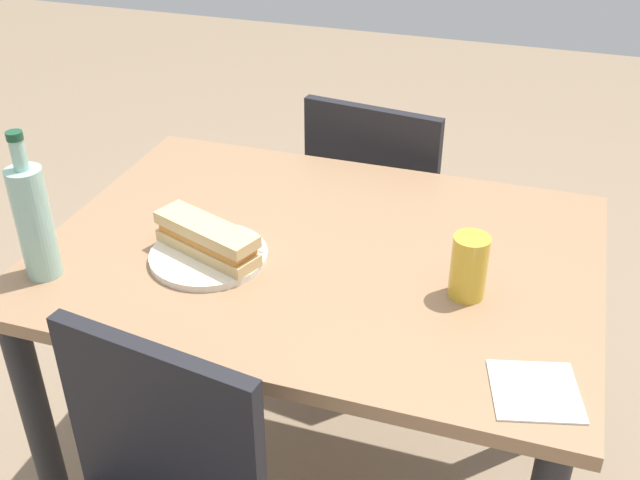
% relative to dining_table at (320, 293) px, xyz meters
% --- Properties ---
extents(dining_table, '(1.14, 0.83, 0.76)m').
position_rel_dining_table_xyz_m(dining_table, '(0.00, 0.00, 0.00)').
color(dining_table, '#997251').
rests_on(dining_table, ground).
extents(chair_far, '(0.45, 0.45, 0.87)m').
position_rel_dining_table_xyz_m(chair_far, '(-0.01, 0.61, -0.14)').
color(chair_far, black).
rests_on(chair_far, ground).
extents(plate_near, '(0.24, 0.24, 0.01)m').
position_rel_dining_table_xyz_m(plate_near, '(-0.20, -0.11, 0.12)').
color(plate_near, silver).
rests_on(plate_near, dining_table).
extents(baguette_sandwich_near, '(0.25, 0.15, 0.07)m').
position_rel_dining_table_xyz_m(baguette_sandwich_near, '(-0.20, -0.11, 0.17)').
color(baguette_sandwich_near, '#DBB77A').
rests_on(baguette_sandwich_near, plate_near).
extents(knife_near, '(0.18, 0.04, 0.01)m').
position_rel_dining_table_xyz_m(knife_near, '(-0.20, -0.06, 0.14)').
color(knife_near, silver).
rests_on(knife_near, plate_near).
extents(water_bottle, '(0.07, 0.07, 0.31)m').
position_rel_dining_table_xyz_m(water_bottle, '(-0.49, -0.26, 0.24)').
color(water_bottle, '#99C6B7').
rests_on(water_bottle, dining_table).
extents(beer_glass, '(0.07, 0.07, 0.13)m').
position_rel_dining_table_xyz_m(beer_glass, '(0.32, -0.07, 0.18)').
color(beer_glass, gold).
rests_on(beer_glass, dining_table).
extents(paper_napkin, '(0.17, 0.17, 0.00)m').
position_rel_dining_table_xyz_m(paper_napkin, '(0.46, -0.30, 0.12)').
color(paper_napkin, white).
rests_on(paper_napkin, dining_table).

